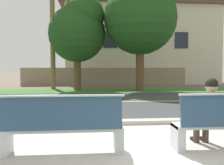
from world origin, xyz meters
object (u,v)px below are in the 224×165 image
object	(u,v)px
shade_tree_far_left	(79,29)
shade_tree_left	(143,12)
seated_person_grey	(208,110)
bench_left	(62,127)

from	to	relation	value
shade_tree_far_left	shade_tree_left	distance (m)	3.99
seated_person_grey	shade_tree_far_left	world-z (taller)	shade_tree_far_left
seated_person_grey	bench_left	bearing A→B (deg)	-176.12
bench_left	seated_person_grey	bearing A→B (deg)	3.88
seated_person_grey	shade_tree_left	distance (m)	11.56
shade_tree_far_left	shade_tree_left	xyz separation A→B (m)	(3.82, -0.63, 0.96)
bench_left	seated_person_grey	size ratio (longest dim) A/B	1.59
shade_tree_left	seated_person_grey	bearing A→B (deg)	-95.79
seated_person_grey	shade_tree_far_left	xyz separation A→B (m)	(-2.73, 11.42, 3.07)
bench_left	shade_tree_far_left	world-z (taller)	shade_tree_far_left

